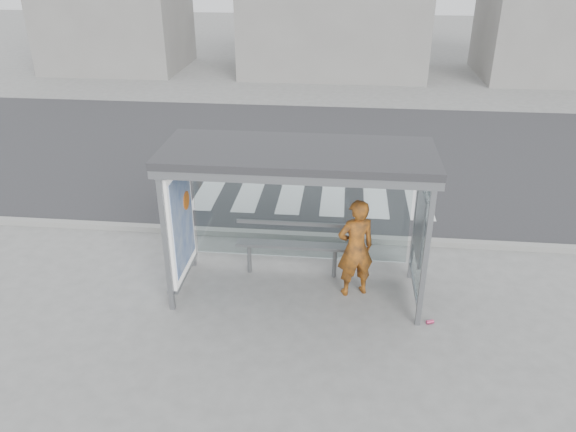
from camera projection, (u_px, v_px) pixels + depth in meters
The scene contains 10 objects.
ground at pixel (297, 292), 9.76m from camera, with size 80.00×80.00×0.00m, color slate.
road at pixel (319, 154), 15.99m from camera, with size 30.00×10.00×0.01m, color #2E2E31.
curb at pixel (305, 236), 11.47m from camera, with size 30.00×0.18×0.12m, color gray.
crosswalk at pixel (313, 189), 13.76m from camera, with size 5.55×3.00×0.00m.
bus_shelter at pixel (275, 185), 8.96m from camera, with size 4.25×1.65×2.62m.
building_left at pixel (114, 0), 25.39m from camera, with size 6.00×5.00×6.00m, color gray.
building_center at pixel (334, 15), 24.68m from camera, with size 8.00×5.00×5.00m, color gray.
person at pixel (356, 248), 9.35m from camera, with size 0.64×0.42×1.77m, color orange.
bench at pixel (292, 245), 10.02m from camera, with size 1.99×0.24×1.03m.
soda_can at pixel (430, 322), 8.94m from camera, with size 0.07×0.07×0.12m, color #DC4073.
Camera 1 is at (0.71, -8.12, 5.53)m, focal length 35.00 mm.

